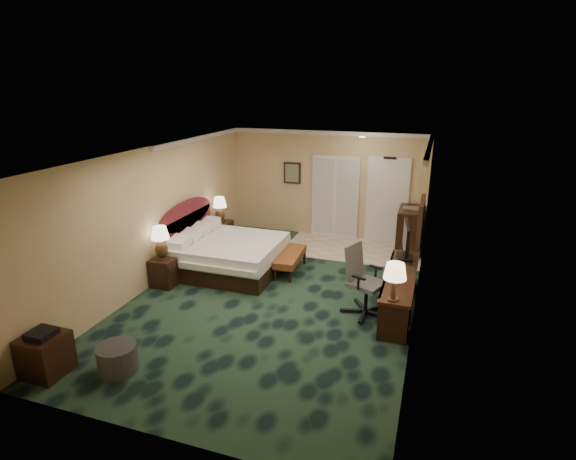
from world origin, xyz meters
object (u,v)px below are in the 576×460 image
(ottoman, at_px, (117,358))
(desk_chair, at_px, (367,281))
(lamp_far, at_px, (220,210))
(side_table, at_px, (45,355))
(bed_bench, at_px, (290,262))
(minibar, at_px, (410,230))
(bed, at_px, (230,255))
(desk, at_px, (399,292))
(nightstand_far, at_px, (220,234))
(lamp_near, at_px, (161,243))
(tv, at_px, (406,241))
(nightstand_near, at_px, (165,271))

(ottoman, height_order, desk_chair, desk_chair)
(ottoman, xyz_separation_m, desk_chair, (3.01, 2.74, 0.41))
(lamp_far, bearing_deg, side_table, -89.97)
(bed_bench, distance_m, minibar, 3.08)
(ottoman, xyz_separation_m, minibar, (3.49, 6.07, 0.33))
(bed, xyz_separation_m, desk, (3.58, -0.65, 0.01))
(side_table, relative_size, desk_chair, 0.48)
(nightstand_far, bearing_deg, lamp_near, -90.91)
(bed, distance_m, bed_bench, 1.29)
(side_table, relative_size, tv, 0.67)
(nightstand_far, relative_size, lamp_far, 0.96)
(nightstand_far, height_order, minibar, minibar)
(minibar, bearing_deg, nightstand_far, -166.61)
(bed, distance_m, lamp_near, 1.54)
(nightstand_far, height_order, ottoman, nightstand_far)
(ottoman, bearing_deg, minibar, 60.12)
(side_table, bearing_deg, lamp_near, 91.48)
(nightstand_near, height_order, lamp_far, lamp_far)
(lamp_near, relative_size, side_table, 1.12)
(nightstand_near, xyz_separation_m, bed_bench, (2.14, 1.39, -0.07))
(bed_bench, bearing_deg, bed, -169.13)
(tv, bearing_deg, desk, -97.29)
(bed, height_order, minibar, minibar)
(tv, height_order, minibar, tv)
(tv, distance_m, desk_chair, 1.27)
(lamp_near, xyz_separation_m, tv, (4.50, 1.21, 0.13))
(lamp_near, distance_m, desk, 4.56)
(minibar, bearing_deg, side_table, -124.26)
(lamp_near, relative_size, tv, 0.75)
(nightstand_near, height_order, nightstand_far, nightstand_far)
(bed_bench, relative_size, tv, 1.40)
(lamp_far, height_order, ottoman, lamp_far)
(nightstand_far, distance_m, desk, 4.87)
(bed, height_order, bed_bench, bed)
(lamp_far, distance_m, side_table, 5.37)
(side_table, height_order, desk_chair, desk_chair)
(nightstand_near, height_order, tv, tv)
(nightstand_far, height_order, lamp_far, lamp_far)
(lamp_near, bearing_deg, lamp_far, 88.21)
(bed, height_order, nightstand_near, bed)
(nightstand_far, relative_size, lamp_near, 0.92)
(nightstand_near, distance_m, nightstand_far, 2.38)
(nightstand_near, bearing_deg, nightstand_far, 89.60)
(lamp_near, relative_size, ottoman, 1.20)
(nightstand_near, distance_m, minibar, 5.60)
(lamp_near, relative_size, desk, 0.28)
(nightstand_far, relative_size, bed_bench, 0.49)
(nightstand_far, xyz_separation_m, lamp_near, (-0.04, -2.40, 0.59))
(desk_chair, bearing_deg, side_table, -120.29)
(side_table, bearing_deg, ottoman, 21.84)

